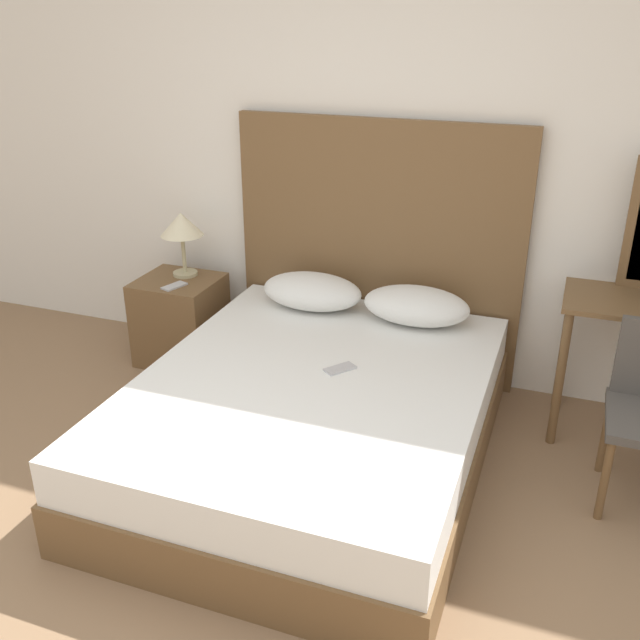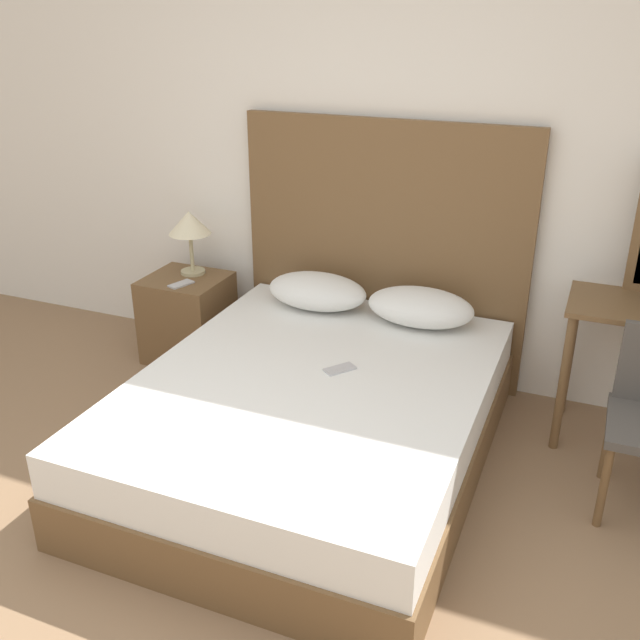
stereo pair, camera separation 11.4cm
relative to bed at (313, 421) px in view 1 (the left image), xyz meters
The scene contains 9 objects.
wall_back 1.58m from the bed, 95.49° to the left, with size 10.00×0.06×2.70m.
bed is the anchor object (origin of this frame).
headboard 1.16m from the bed, 90.00° to the left, with size 1.65×0.05×1.49m.
pillow_left 0.90m from the bed, 110.99° to the left, with size 0.57×0.36×0.19m.
pillow_right 0.90m from the bed, 69.01° to the left, with size 0.57×0.36×0.19m.
phone_on_bed 0.28m from the bed, 52.15° to the left, with size 0.15×0.16×0.01m.
nightstand 1.37m from the bed, 147.23° to the left, with size 0.47×0.44×0.53m.
table_lamp 1.53m from the bed, 144.13° to the left, with size 0.25×0.25×0.39m.
phone_on_nightstand 1.31m from the bed, 150.26° to the left, with size 0.11×0.16×0.01m.
Camera 1 is at (1.15, -1.49, 2.05)m, focal length 40.00 mm.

